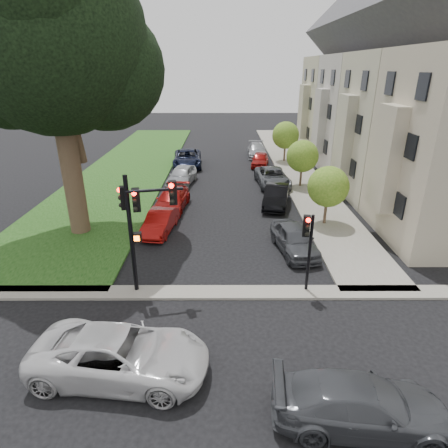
{
  "coord_description": "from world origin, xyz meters",
  "views": [
    {
      "loc": [
        -0.03,
        -11.67,
        9.04
      ],
      "look_at": [
        0.0,
        5.0,
        2.0
      ],
      "focal_mm": 30.0,
      "sensor_mm": 36.0,
      "label": 1
    }
  ],
  "objects_px": {
    "traffic_signal_secondary": "(308,240)",
    "traffic_signal_main": "(139,214)",
    "small_tree_c": "(286,135)",
    "car_parked_8": "(187,158)",
    "car_parked_2": "(272,177)",
    "car_parked_7": "(182,175)",
    "eucalyptus": "(48,37)",
    "car_parked_0": "(294,239)",
    "car_parked_5": "(160,222)",
    "car_parked_3": "(260,160)",
    "car_parked_1": "(276,196)",
    "small_tree_b": "(302,156)",
    "car_cross_near": "(121,354)",
    "car_parked_4": "(257,150)",
    "car_parked_6": "(172,200)",
    "car_cross_far": "(361,404)",
    "small_tree_a": "(328,187)"
  },
  "relations": [
    {
      "from": "car_parked_0",
      "to": "car_parked_1",
      "type": "bearing_deg",
      "value": 80.9
    },
    {
      "from": "car_parked_3",
      "to": "car_parked_7",
      "type": "relative_size",
      "value": 0.86
    },
    {
      "from": "eucalyptus",
      "to": "car_parked_0",
      "type": "bearing_deg",
      "value": -11.62
    },
    {
      "from": "small_tree_b",
      "to": "car_cross_far",
      "type": "distance_m",
      "value": 22.05
    },
    {
      "from": "traffic_signal_main",
      "to": "car_parked_7",
      "type": "relative_size",
      "value": 1.15
    },
    {
      "from": "small_tree_c",
      "to": "car_parked_2",
      "type": "height_order",
      "value": "small_tree_c"
    },
    {
      "from": "small_tree_b",
      "to": "car_parked_8",
      "type": "bearing_deg",
      "value": 145.03
    },
    {
      "from": "traffic_signal_secondary",
      "to": "car_parked_5",
      "type": "xyz_separation_m",
      "value": [
        -7.17,
        6.31,
        -1.84
      ]
    },
    {
      "from": "eucalyptus",
      "to": "car_parked_7",
      "type": "relative_size",
      "value": 3.35
    },
    {
      "from": "car_cross_far",
      "to": "traffic_signal_secondary",
      "type": "bearing_deg",
      "value": 7.16
    },
    {
      "from": "small_tree_a",
      "to": "car_parked_0",
      "type": "height_order",
      "value": "small_tree_a"
    },
    {
      "from": "small_tree_b",
      "to": "car_parked_6",
      "type": "distance_m",
      "value": 11.16
    },
    {
      "from": "car_parked_7",
      "to": "small_tree_a",
      "type": "bearing_deg",
      "value": -32.36
    },
    {
      "from": "car_parked_1",
      "to": "car_parked_6",
      "type": "distance_m",
      "value": 7.2
    },
    {
      "from": "eucalyptus",
      "to": "car_parked_1",
      "type": "xyz_separation_m",
      "value": [
        12.14,
        4.48,
        -9.61
      ]
    },
    {
      "from": "car_cross_near",
      "to": "car_parked_5",
      "type": "bearing_deg",
      "value": 8.65
    },
    {
      "from": "car_parked_2",
      "to": "car_parked_7",
      "type": "distance_m",
      "value": 7.43
    },
    {
      "from": "small_tree_c",
      "to": "car_parked_0",
      "type": "distance_m",
      "value": 20.43
    },
    {
      "from": "traffic_signal_secondary",
      "to": "car_parked_4",
      "type": "bearing_deg",
      "value": 89.67
    },
    {
      "from": "car_parked_8",
      "to": "eucalyptus",
      "type": "bearing_deg",
      "value": -111.17
    },
    {
      "from": "small_tree_b",
      "to": "small_tree_c",
      "type": "relative_size",
      "value": 0.94
    },
    {
      "from": "small_tree_b",
      "to": "car_parked_1",
      "type": "xyz_separation_m",
      "value": [
        -2.56,
        -4.51,
        -1.78
      ]
    },
    {
      "from": "car_parked_1",
      "to": "car_parked_4",
      "type": "distance_m",
      "value": 15.58
    },
    {
      "from": "car_parked_1",
      "to": "car_parked_2",
      "type": "height_order",
      "value": "car_parked_1"
    },
    {
      "from": "car_cross_far",
      "to": "car_parked_8",
      "type": "height_order",
      "value": "car_parked_8"
    },
    {
      "from": "car_parked_2",
      "to": "small_tree_c",
      "type": "bearing_deg",
      "value": 71.07
    },
    {
      "from": "small_tree_c",
      "to": "car_parked_1",
      "type": "relative_size",
      "value": 0.9
    },
    {
      "from": "small_tree_c",
      "to": "car_parked_8",
      "type": "distance_m",
      "value": 10.09
    },
    {
      "from": "eucalyptus",
      "to": "car_parked_0",
      "type": "relative_size",
      "value": 3.57
    },
    {
      "from": "car_cross_far",
      "to": "car_parked_4",
      "type": "relative_size",
      "value": 1.0
    },
    {
      "from": "car_parked_4",
      "to": "car_parked_7",
      "type": "xyz_separation_m",
      "value": [
        -7.05,
        -10.39,
        0.08
      ]
    },
    {
      "from": "traffic_signal_secondary",
      "to": "traffic_signal_main",
      "type": "bearing_deg",
      "value": 179.66
    },
    {
      "from": "car_parked_5",
      "to": "car_parked_3",
      "type": "bearing_deg",
      "value": 72.88
    },
    {
      "from": "eucalyptus",
      "to": "car_parked_5",
      "type": "relative_size",
      "value": 3.86
    },
    {
      "from": "car_parked_2",
      "to": "car_parked_7",
      "type": "relative_size",
      "value": 1.14
    },
    {
      "from": "car_parked_7",
      "to": "car_parked_1",
      "type": "bearing_deg",
      "value": -27.03
    },
    {
      "from": "traffic_signal_secondary",
      "to": "small_tree_c",
      "type": "bearing_deg",
      "value": 83.43
    },
    {
      "from": "small_tree_c",
      "to": "car_cross_far",
      "type": "relative_size",
      "value": 0.84
    },
    {
      "from": "car_parked_8",
      "to": "car_parked_2",
      "type": "bearing_deg",
      "value": -44.59
    },
    {
      "from": "car_parked_2",
      "to": "car_parked_6",
      "type": "height_order",
      "value": "car_parked_2"
    },
    {
      "from": "small_tree_c",
      "to": "car_cross_far",
      "type": "bearing_deg",
      "value": -94.74
    },
    {
      "from": "car_parked_1",
      "to": "small_tree_c",
      "type": "bearing_deg",
      "value": 90.76
    },
    {
      "from": "eucalyptus",
      "to": "small_tree_b",
      "type": "distance_m",
      "value": 18.92
    },
    {
      "from": "small_tree_a",
      "to": "car_parked_1",
      "type": "xyz_separation_m",
      "value": [
        -2.56,
        3.35,
        -1.71
      ]
    },
    {
      "from": "traffic_signal_main",
      "to": "car_parked_5",
      "type": "xyz_separation_m",
      "value": [
        -0.34,
        6.27,
        -2.95
      ]
    },
    {
      "from": "small_tree_b",
      "to": "car_parked_4",
      "type": "xyz_separation_m",
      "value": [
        -2.61,
        11.07,
        -1.82
      ]
    },
    {
      "from": "car_cross_near",
      "to": "car_parked_1",
      "type": "distance_m",
      "value": 16.97
    },
    {
      "from": "traffic_signal_main",
      "to": "car_cross_near",
      "type": "xyz_separation_m",
      "value": [
        0.15,
        -4.76,
        -2.83
      ]
    },
    {
      "from": "car_parked_0",
      "to": "car_parked_8",
      "type": "xyz_separation_m",
      "value": [
        -7.22,
        18.29,
        0.07
      ]
    },
    {
      "from": "car_parked_1",
      "to": "car_parked_8",
      "type": "bearing_deg",
      "value": 134.12
    }
  ]
}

